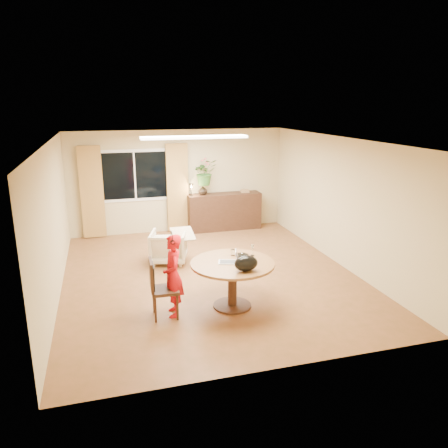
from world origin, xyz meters
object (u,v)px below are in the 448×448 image
child (173,276)px  armchair (169,247)px  dining_chair (165,288)px  sideboard (224,211)px  dining_table (232,272)px

child → armchair: child is taller
child → dining_chair: bearing=-75.2°
dining_chair → sideboard: (2.23, 4.46, 0.00)m
dining_chair → sideboard: size_ratio=0.50×
dining_table → dining_chair: (-1.11, -0.04, -0.13)m
child → sideboard: (2.09, 4.43, -0.18)m
dining_chair → sideboard: 4.99m
dining_chair → armchair: size_ratio=1.28×
child → dining_table: bearing=92.5°
dining_table → armchair: dining_table is taller
dining_table → armchair: 2.47m
dining_table → dining_chair: bearing=-177.9°
dining_table → armchair: bearing=106.1°
armchair → sideboard: size_ratio=0.39×
armchair → child: bearing=99.7°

